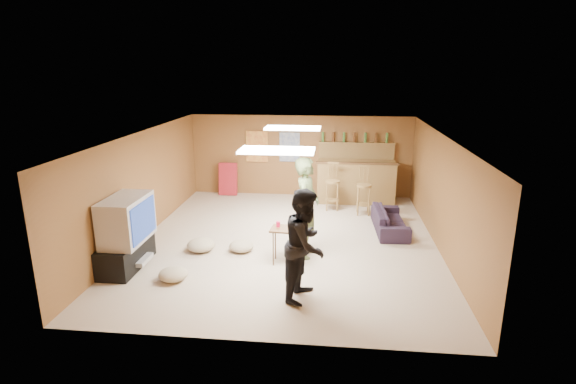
# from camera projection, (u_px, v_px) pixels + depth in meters

# --- Properties ---
(ground) EXTENTS (7.00, 7.00, 0.00)m
(ground) POSITION_uv_depth(u_px,v_px,m) (287.00, 241.00, 9.22)
(ground) COLOR tan
(ground) RESTS_ON ground
(ceiling) EXTENTS (6.00, 7.00, 0.02)m
(ceiling) POSITION_uv_depth(u_px,v_px,m) (287.00, 135.00, 8.62)
(ceiling) COLOR silver
(ceiling) RESTS_ON ground
(wall_back) EXTENTS (6.00, 0.02, 2.20)m
(wall_back) POSITION_uv_depth(u_px,v_px,m) (301.00, 156.00, 12.27)
(wall_back) COLOR brown
(wall_back) RESTS_ON ground
(wall_front) EXTENTS (6.00, 0.02, 2.20)m
(wall_front) POSITION_uv_depth(u_px,v_px,m) (257.00, 264.00, 5.57)
(wall_front) COLOR brown
(wall_front) RESTS_ON ground
(wall_left) EXTENTS (0.02, 7.00, 2.20)m
(wall_left) POSITION_uv_depth(u_px,v_px,m) (142.00, 186.00, 9.22)
(wall_left) COLOR brown
(wall_left) RESTS_ON ground
(wall_right) EXTENTS (0.02, 7.00, 2.20)m
(wall_right) POSITION_uv_depth(u_px,v_px,m) (442.00, 194.00, 8.62)
(wall_right) COLOR brown
(wall_right) RESTS_ON ground
(tv_stand) EXTENTS (0.55, 1.30, 0.50)m
(tv_stand) POSITION_uv_depth(u_px,v_px,m) (126.00, 254.00, 7.99)
(tv_stand) COLOR black
(tv_stand) RESTS_ON ground
(dvd_box) EXTENTS (0.35, 0.50, 0.08)m
(dvd_box) POSITION_uv_depth(u_px,v_px,m) (139.00, 260.00, 7.99)
(dvd_box) COLOR #B2B2B7
(dvd_box) RESTS_ON tv_stand
(tv_body) EXTENTS (0.60, 1.10, 0.80)m
(tv_body) POSITION_uv_depth(u_px,v_px,m) (127.00, 220.00, 7.81)
(tv_body) COLOR #B2B2B7
(tv_body) RESTS_ON tv_stand
(tv_screen) EXTENTS (0.02, 0.95, 0.65)m
(tv_screen) POSITION_uv_depth(u_px,v_px,m) (144.00, 220.00, 7.77)
(tv_screen) COLOR navy
(tv_screen) RESTS_ON tv_body
(bar_counter) EXTENTS (2.00, 0.60, 1.10)m
(bar_counter) POSITION_uv_depth(u_px,v_px,m) (356.00, 182.00, 11.74)
(bar_counter) COLOR brown
(bar_counter) RESTS_ON ground
(bar_lip) EXTENTS (2.10, 0.12, 0.05)m
(bar_lip) POSITION_uv_depth(u_px,v_px,m) (357.00, 163.00, 11.35)
(bar_lip) COLOR #462C16
(bar_lip) RESTS_ON bar_counter
(bar_shelf) EXTENTS (2.00, 0.18, 0.05)m
(bar_shelf) POSITION_uv_depth(u_px,v_px,m) (357.00, 143.00, 11.92)
(bar_shelf) COLOR brown
(bar_shelf) RESTS_ON bar_backing
(bar_backing) EXTENTS (2.00, 0.14, 0.60)m
(bar_backing) POSITION_uv_depth(u_px,v_px,m) (356.00, 154.00, 12.02)
(bar_backing) COLOR brown
(bar_backing) RESTS_ON bar_counter
(poster_left) EXTENTS (0.60, 0.03, 0.85)m
(poster_left) POSITION_uv_depth(u_px,v_px,m) (257.00, 146.00, 12.29)
(poster_left) COLOR #BF3F26
(poster_left) RESTS_ON wall_back
(poster_right) EXTENTS (0.55, 0.03, 0.80)m
(poster_right) POSITION_uv_depth(u_px,v_px,m) (290.00, 147.00, 12.20)
(poster_right) COLOR #334C99
(poster_right) RESTS_ON wall_back
(folding_chair_stack) EXTENTS (0.50, 0.26, 0.91)m
(folding_chair_stack) POSITION_uv_depth(u_px,v_px,m) (228.00, 179.00, 12.46)
(folding_chair_stack) COLOR #AB1F2A
(folding_chair_stack) RESTS_ON ground
(ceiling_panel_front) EXTENTS (1.20, 0.60, 0.04)m
(ceiling_panel_front) POSITION_uv_depth(u_px,v_px,m) (277.00, 150.00, 7.19)
(ceiling_panel_front) COLOR white
(ceiling_panel_front) RESTS_ON ceiling
(ceiling_panel_back) EXTENTS (1.20, 0.60, 0.04)m
(ceiling_panel_back) POSITION_uv_depth(u_px,v_px,m) (293.00, 128.00, 9.78)
(ceiling_panel_back) COLOR white
(ceiling_panel_back) RESTS_ON ceiling
(person_olive) EXTENTS (0.56, 0.75, 1.89)m
(person_olive) POSITION_uv_depth(u_px,v_px,m) (307.00, 208.00, 8.30)
(person_olive) COLOR #4C5A34
(person_olive) RESTS_ON ground
(person_black) EXTENTS (0.86, 0.99, 1.74)m
(person_black) POSITION_uv_depth(u_px,v_px,m) (305.00, 244.00, 6.79)
(person_black) COLOR black
(person_black) RESTS_ON ground
(sofa) EXTENTS (0.70, 1.65, 0.47)m
(sofa) POSITION_uv_depth(u_px,v_px,m) (390.00, 220.00, 9.77)
(sofa) COLOR black
(sofa) RESTS_ON ground
(tray_table) EXTENTS (0.54, 0.45, 0.67)m
(tray_table) POSITION_uv_depth(u_px,v_px,m) (285.00, 245.00, 8.15)
(tray_table) COLOR #462C16
(tray_table) RESTS_ON ground
(cup_red_near) EXTENTS (0.08, 0.08, 0.10)m
(cup_red_near) POSITION_uv_depth(u_px,v_px,m) (278.00, 224.00, 8.12)
(cup_red_near) COLOR red
(cup_red_near) RESTS_ON tray_table
(cup_red_far) EXTENTS (0.11, 0.11, 0.12)m
(cup_red_far) POSITION_uv_depth(u_px,v_px,m) (290.00, 227.00, 7.94)
(cup_red_far) COLOR red
(cup_red_far) RESTS_ON tray_table
(cup_blue) EXTENTS (0.10, 0.10, 0.11)m
(cup_blue) POSITION_uv_depth(u_px,v_px,m) (294.00, 224.00, 8.11)
(cup_blue) COLOR #162A9D
(cup_blue) RESTS_ON tray_table
(bar_stool_left) EXTENTS (0.39, 0.39, 1.11)m
(bar_stool_left) POSITION_uv_depth(u_px,v_px,m) (332.00, 188.00, 11.13)
(bar_stool_left) COLOR brown
(bar_stool_left) RESTS_ON ground
(bar_stool_right) EXTENTS (0.54, 0.54, 1.32)m
(bar_stool_right) POSITION_uv_depth(u_px,v_px,m) (364.00, 188.00, 10.74)
(bar_stool_right) COLOR brown
(bar_stool_right) RESTS_ON ground
(cushion_near_tv) EXTENTS (0.67, 0.67, 0.24)m
(cushion_near_tv) POSITION_uv_depth(u_px,v_px,m) (201.00, 245.00, 8.72)
(cushion_near_tv) COLOR tan
(cushion_near_tv) RESTS_ON ground
(cushion_mid) EXTENTS (0.51, 0.51, 0.21)m
(cushion_mid) POSITION_uv_depth(u_px,v_px,m) (241.00, 246.00, 8.71)
(cushion_mid) COLOR tan
(cushion_mid) RESTS_ON ground
(cushion_far) EXTENTS (0.59, 0.59, 0.22)m
(cushion_far) POSITION_uv_depth(u_px,v_px,m) (173.00, 274.00, 7.53)
(cushion_far) COLOR tan
(cushion_far) RESTS_ON ground
(bottle_row) EXTENTS (1.76, 0.08, 0.26)m
(bottle_row) POSITION_uv_depth(u_px,v_px,m) (355.00, 137.00, 11.86)
(bottle_row) COLOR #3F7233
(bottle_row) RESTS_ON bar_shelf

